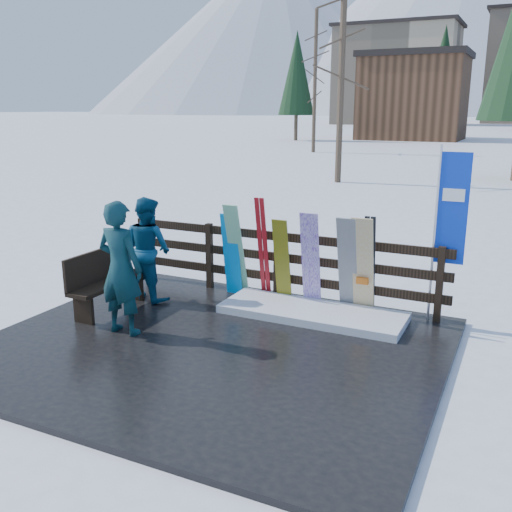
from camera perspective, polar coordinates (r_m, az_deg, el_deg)
The scene contains 16 objects.
ground at distance 7.83m, azimuth -4.45°, elevation -9.35°, with size 700.00×700.00×0.00m, color white.
deck at distance 7.81m, azimuth -4.45°, elevation -9.08°, with size 6.00×5.00×0.08m, color black.
fence at distance 9.44m, azimuth 2.15°, elevation -0.34°, with size 5.60×0.10×1.15m.
snow_patch at distance 8.79m, azimuth 5.63°, elevation -5.65°, with size 2.80×1.00×0.12m, color white.
bench at distance 9.18m, azimuth -14.83°, elevation -2.19°, with size 0.41×1.50×0.97m.
snowboard_0 at distance 9.55m, azimuth -2.48°, elevation 0.13°, with size 0.29×0.03×1.43m, color #038DEB.
snowboard_1 at distance 9.49m, azimuth -2.00°, elevation 0.58°, with size 0.26×0.03×1.64m, color white.
snowboard_2 at distance 9.17m, azimuth 2.62°, elevation -0.53°, with size 0.25×0.03×1.42m, color #CEC00E.
snowboard_3 at distance 8.98m, azimuth 5.48°, elevation -0.43°, with size 0.29×0.03×1.57m, color white.
snowboard_4 at distance 8.80m, azimuth 9.14°, elevation -0.93°, with size 0.29×0.03×1.57m, color black.
snowboard_5 at distance 8.73m, azimuth 10.64°, elevation -1.05°, with size 0.32×0.03×1.58m, color silver.
ski_pair_a at distance 9.34m, azimuth 0.70°, elevation 0.76°, with size 0.16×0.34×1.72m.
ski_pair_b at distance 8.78m, azimuth 11.29°, elevation -0.98°, with size 0.17×0.23×1.55m.
rental_flag at distance 8.61m, azimuth 18.67°, elevation 3.88°, with size 0.45×0.04×2.60m.
person_front at distance 8.09m, azimuth -13.40°, elevation -1.20°, with size 0.69×0.45×1.89m, color #134C40.
person_back at distance 9.49m, azimuth -10.74°, elevation 0.71°, with size 0.83×0.65×1.71m, color navy.
Camera 1 is at (3.63, -6.17, 3.17)m, focal length 40.00 mm.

